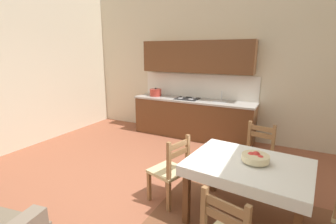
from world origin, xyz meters
The scene contains 7 objects.
ground_plane centered at (0.00, 0.00, -0.05)m, with size 6.71×6.23×0.10m, color #99563D.
wall_back centered at (0.00, 2.88, 1.98)m, with size 6.71×0.12×3.97m, color beige.
kitchen_cabinetry centered at (-0.21, 2.54, 0.86)m, with size 2.82×0.63×2.20m.
dining_table centered at (1.46, 0.02, 0.63)m, with size 1.40×1.12×0.75m.
dining_chair_tv_side centered at (0.50, -0.03, 0.44)m, with size 0.52×0.52×0.93m.
dining_chair_kitchen_side centered at (1.44, 0.97, 0.44)m, with size 0.49×0.49×0.93m.
fruit_bowl centered at (1.52, 0.05, 0.81)m, with size 0.30×0.30×0.12m.
Camera 1 is at (1.81, -2.64, 1.97)m, focal length 26.09 mm.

